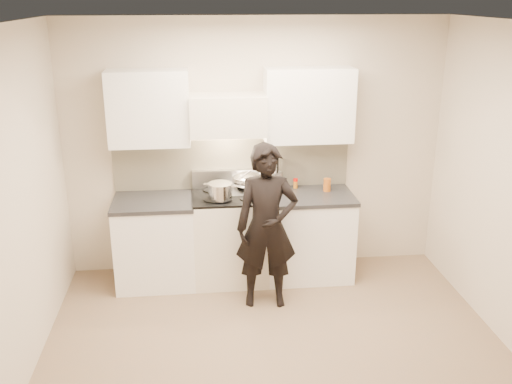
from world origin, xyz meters
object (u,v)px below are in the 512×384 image
at_px(utensil_crock, 276,179).
at_px(counter_right, 308,235).
at_px(stove, 230,237).
at_px(person, 267,227).
at_px(wok, 248,180).

bearing_deg(utensil_crock, counter_right, -34.46).
relative_size(stove, person, 0.59).
distance_m(utensil_crock, person, 0.83).
bearing_deg(utensil_crock, wok, -166.50).
bearing_deg(stove, counter_right, 0.00).
bearing_deg(counter_right, utensil_crock, 145.54).
xyz_separation_m(stove, wok, (0.20, 0.14, 0.58)).
xyz_separation_m(stove, counter_right, (0.83, 0.00, -0.01)).
height_order(counter_right, utensil_crock, utensil_crock).
bearing_deg(utensil_crock, stove, -156.76).
height_order(stove, wok, wok).
distance_m(stove, person, 0.72).
xyz_separation_m(wok, utensil_crock, (0.31, 0.07, -0.02)).
bearing_deg(person, utensil_crock, 80.00).
bearing_deg(stove, person, -60.73).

